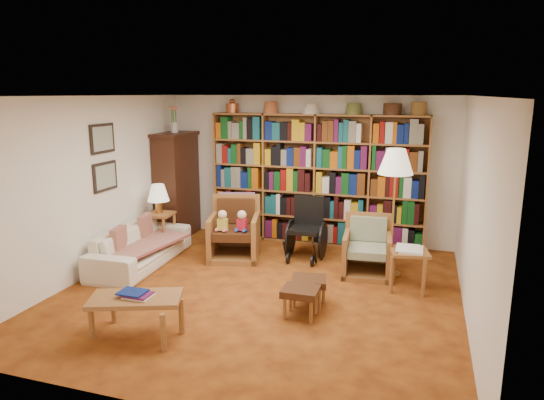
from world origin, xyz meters
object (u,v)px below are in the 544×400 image
at_px(floor_lamp, 396,167).
at_px(side_table_papers, 409,257).
at_px(side_table_lamp, 160,222).
at_px(coffee_table, 136,302).
at_px(footstool_b, 309,283).
at_px(wheelchair, 307,230).
at_px(armchair_leather, 237,232).
at_px(sofa, 141,246).
at_px(armchair_sage, 368,251).
at_px(footstool_a, 301,293).

bearing_deg(floor_lamp, side_table_papers, -60.71).
relative_size(side_table_lamp, coffee_table, 0.59).
height_order(floor_lamp, footstool_b, floor_lamp).
bearing_deg(wheelchair, side_table_lamp, -171.88).
distance_m(armchair_leather, wheelchair, 1.10).
bearing_deg(wheelchair, armchair_leather, -165.53).
distance_m(side_table_lamp, coffee_table, 2.98).
relative_size(sofa, coffee_table, 1.85).
height_order(wheelchair, side_table_papers, wheelchair).
bearing_deg(coffee_table, side_table_lamp, 115.59).
xyz_separation_m(wheelchair, side_table_papers, (1.58, -0.85, 0.01)).
distance_m(armchair_sage, side_table_papers, 0.75).
relative_size(sofa, side_table_papers, 3.41).
bearing_deg(armchair_sage, sofa, -168.31).
bearing_deg(floor_lamp, footstool_b, -123.13).
bearing_deg(footstool_a, floor_lamp, 62.00).
bearing_deg(wheelchair, sofa, -154.89).
distance_m(sofa, side_table_lamp, 0.76).
distance_m(armchair_leather, floor_lamp, 2.66).
bearing_deg(sofa, side_table_lamp, 5.16).
relative_size(armchair_leather, armchair_sage, 1.16).
height_order(side_table_papers, footstool_b, side_table_papers).
height_order(sofa, armchair_leather, armchair_leather).
bearing_deg(sofa, wheelchair, -67.49).
relative_size(footstool_b, coffee_table, 0.45).
relative_size(sofa, footstool_a, 4.65).
relative_size(sofa, footstool_b, 4.13).
relative_size(footstool_a, footstool_b, 0.89).
height_order(sofa, footstool_a, sofa).
height_order(wheelchair, footstool_a, wheelchair).
bearing_deg(coffee_table, wheelchair, 69.89).
distance_m(side_table_papers, footstool_a, 1.68).
relative_size(side_table_lamp, armchair_sage, 0.74).
relative_size(side_table_lamp, armchair_leather, 0.63).
height_order(armchair_leather, footstool_a, armchair_leather).
bearing_deg(armchair_sage, armchair_leather, 176.69).
relative_size(armchair_leather, wheelchair, 1.01).
xyz_separation_m(armchair_sage, coffee_table, (-2.11, -2.64, 0.07)).
bearing_deg(armchair_leather, armchair_sage, -3.31).
bearing_deg(footstool_a, footstool_b, 86.43).
height_order(armchair_sage, footstool_a, armchair_sage).
bearing_deg(footstool_a, armchair_sage, 71.26).
xyz_separation_m(armchair_sage, floor_lamp, (0.32, 0.00, 1.24)).
bearing_deg(floor_lamp, coffee_table, -132.64).
distance_m(armchair_sage, footstool_b, 1.43).
bearing_deg(side_table_papers, armchair_sage, 141.81).
bearing_deg(floor_lamp, sofa, -169.28).
bearing_deg(armchair_leather, footstool_a, -50.04).
relative_size(wheelchair, side_table_papers, 1.69).
bearing_deg(sofa, armchair_sage, -80.91).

